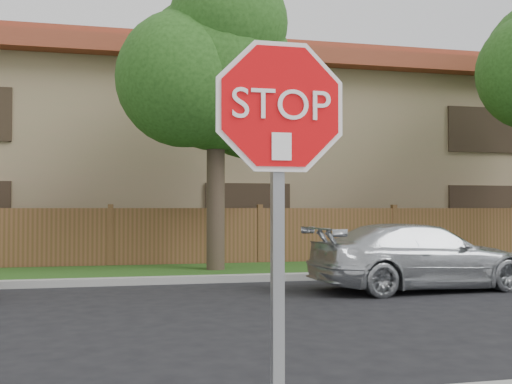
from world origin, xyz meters
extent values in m
cube|color=gray|center=(0.00, 8.15, 0.07)|extent=(70.00, 0.30, 0.15)
cube|color=#1E4714|center=(0.00, 9.80, 0.06)|extent=(70.00, 3.00, 0.12)
cube|color=brown|center=(0.00, 11.40, 0.80)|extent=(70.00, 0.12, 1.60)
cube|color=#9E8462|center=(0.00, 17.00, 3.00)|extent=(34.00, 8.00, 6.00)
cube|color=brown|center=(0.00, 17.00, 6.25)|extent=(35.20, 9.20, 0.50)
cube|color=brown|center=(0.00, 17.00, 6.85)|extent=(33.00, 5.50, 0.70)
cylinder|color=#382B21|center=(2.50, 9.70, 1.96)|extent=(0.44, 0.44, 3.92)
sphere|color=#1F4615|center=(2.50, 9.70, 4.90)|extent=(3.80, 3.80, 3.80)
sphere|color=#1F4615|center=(3.40, 10.00, 4.34)|extent=(3.00, 3.00, 3.00)
sphere|color=#1F4615|center=(1.70, 9.30, 4.62)|extent=(3.20, 3.20, 3.20)
sphere|color=#1F4615|center=(2.70, 9.10, 5.95)|extent=(2.80, 2.80, 2.80)
cube|color=gray|center=(1.09, -1.44, 1.25)|extent=(0.06, 0.06, 2.30)
cylinder|color=white|center=(1.09, -1.50, 2.15)|extent=(1.01, 0.02, 1.01)
cylinder|color=red|center=(1.09, -1.51, 2.15)|extent=(0.93, 0.02, 0.93)
cube|color=white|center=(1.09, -1.53, 1.93)|extent=(0.11, 0.00, 0.15)
imported|color=silver|center=(6.00, 6.12, 0.65)|extent=(4.57, 2.11, 1.29)
camera|label=1|loc=(0.24, -4.64, 1.60)|focal=42.00mm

